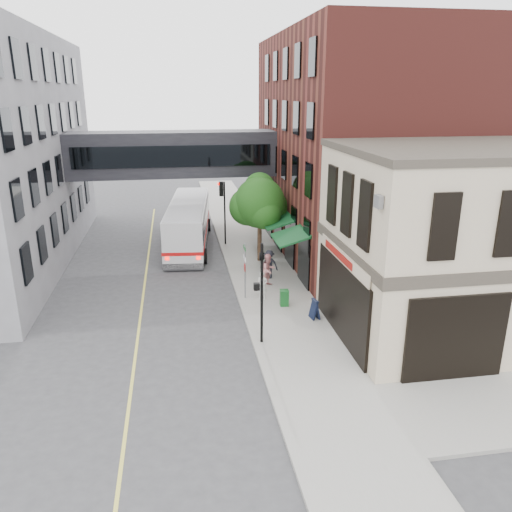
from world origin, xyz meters
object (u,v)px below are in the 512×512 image
object	(u,v)px
pedestrian_b	(269,270)
newspaper_box	(284,298)
bus	(189,222)
pedestrian_a	(262,286)
sandwich_board	(315,309)
pedestrian_c	(269,264)

from	to	relation	value
pedestrian_b	newspaper_box	distance (m)	2.92
pedestrian_b	bus	bearing A→B (deg)	82.57
newspaper_box	pedestrian_a	bearing A→B (deg)	136.79
pedestrian_b	pedestrian_a	bearing A→B (deg)	-141.99
newspaper_box	sandwich_board	bearing A→B (deg)	-53.70
pedestrian_a	pedestrian_b	xyz separation A→B (m)	(0.69, 1.85, 0.17)
bus	newspaper_box	bearing A→B (deg)	-70.06
bus	newspaper_box	xyz separation A→B (m)	(4.36, -12.01, -1.16)
pedestrian_b	pedestrian_c	bearing A→B (deg)	45.80
newspaper_box	sandwich_board	xyz separation A→B (m)	(1.12, -1.71, 0.06)
pedestrian_a	newspaper_box	bearing A→B (deg)	-31.80
pedestrian_c	sandwich_board	distance (m)	5.88
pedestrian_c	sandwich_board	xyz separation A→B (m)	(1.12, -5.76, -0.36)
newspaper_box	bus	bearing A→B (deg)	113.13
bus	newspaper_box	distance (m)	12.83
pedestrian_a	pedestrian_c	distance (m)	3.19
pedestrian_a	pedestrian_b	distance (m)	1.98
pedestrian_b	pedestrian_c	xyz separation A→B (m)	(0.27, 1.19, -0.08)
bus	pedestrian_b	bearing A→B (deg)	-65.96
pedestrian_b	sandwich_board	size ratio (longest dim) A/B	1.91
bus	pedestrian_a	xyz separation A→B (m)	(3.39, -10.99, -0.83)
bus	sandwich_board	world-z (taller)	bus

